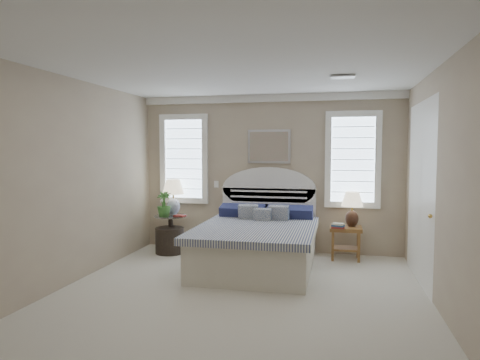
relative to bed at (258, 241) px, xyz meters
name	(u,v)px	position (x,y,z in m)	size (l,w,h in m)	color
floor	(236,298)	(0.00, -1.46, -0.39)	(4.50, 5.00, 0.01)	beige
ceiling	(236,68)	(0.00, -1.46, 2.31)	(4.50, 5.00, 0.01)	silver
wall_back	(269,174)	(0.00, 1.04, 0.96)	(4.50, 0.02, 2.70)	tan
wall_left	(65,182)	(-2.25, -1.46, 0.96)	(0.02, 5.00, 2.70)	tan
wall_right	(444,189)	(2.25, -1.46, 0.96)	(0.02, 5.00, 2.70)	tan
crown_molding	(269,98)	(0.00, 1.00, 2.25)	(4.50, 0.08, 0.12)	white
hvac_vent	(343,77)	(1.20, -0.66, 2.29)	(0.30, 0.20, 0.02)	#B2B2B2
switch_plate	(216,184)	(-0.95, 1.03, 0.76)	(0.08, 0.01, 0.12)	white
window_left	(184,159)	(-1.55, 1.02, 1.21)	(0.90, 0.06, 1.60)	#C9E4FF
window_right	(353,160)	(1.40, 1.02, 1.21)	(0.90, 0.06, 1.60)	#C9E4FF
painting	(269,146)	(0.00, 1.00, 1.43)	(0.74, 0.04, 0.58)	silver
closet_door	(420,192)	(2.23, -0.26, 0.81)	(0.02, 1.80, 2.40)	white
bed	(258,241)	(0.00, 0.00, 0.00)	(1.72, 2.28, 1.47)	beige
side_table_left	(171,229)	(-1.65, 0.59, 0.00)	(0.56, 0.56, 0.63)	black
nightstand_right	(346,236)	(1.30, 0.69, 0.00)	(0.50, 0.40, 0.53)	brown
floor_pot	(170,240)	(-1.62, 0.47, -0.17)	(0.48, 0.48, 0.44)	black
lamp_left	(173,193)	(-1.65, 0.73, 0.62)	(0.50, 0.50, 0.62)	white
lamp_right	(352,205)	(1.39, 0.77, 0.49)	(0.40, 0.40, 0.57)	black
potted_plant	(164,204)	(-1.71, 0.44, 0.46)	(0.24, 0.24, 0.43)	#31762F
books_left	(180,216)	(-1.45, 0.51, 0.26)	(0.20, 0.16, 0.02)	maroon
books_right	(338,226)	(1.18, 0.54, 0.18)	(0.22, 0.18, 0.08)	maroon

